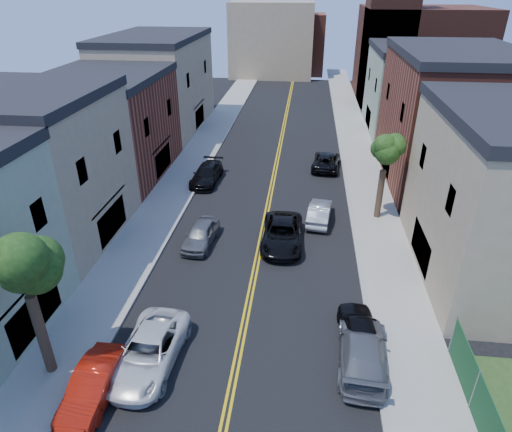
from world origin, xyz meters
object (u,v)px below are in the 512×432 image
(dark_car_right_far, at_px, (326,161))
(black_suv_lane, at_px, (282,234))
(red_sedan, at_px, (93,385))
(black_car_left, at_px, (207,174))
(grey_car_right, at_px, (363,350))
(grey_car_left, at_px, (201,234))
(white_pickup, at_px, (149,351))
(silver_car_right, at_px, (320,212))
(black_car_right, at_px, (360,330))

(dark_car_right_far, xyz_separation_m, black_suv_lane, (-3.14, -13.61, 0.08))
(red_sedan, distance_m, black_car_left, 22.01)
(black_car_left, distance_m, grey_car_right, 21.89)
(grey_car_left, height_order, black_car_left, black_car_left)
(white_pickup, bearing_deg, silver_car_right, 65.41)
(black_car_left, bearing_deg, grey_car_right, -56.96)
(grey_car_left, height_order, black_car_right, grey_car_left)
(white_pickup, xyz_separation_m, black_suv_lane, (5.18, 10.81, 0.02))
(red_sedan, bearing_deg, grey_car_left, 82.54)
(black_suv_lane, bearing_deg, black_car_right, -64.70)
(red_sedan, xyz_separation_m, grey_car_left, (1.63, 12.22, 0.02))
(grey_car_left, relative_size, black_car_right, 1.00)
(grey_car_right, bearing_deg, dark_car_right_far, -83.14)
(red_sedan, distance_m, black_suv_lane, 14.50)
(red_sedan, bearing_deg, black_car_left, 90.32)
(white_pickup, xyz_separation_m, grey_car_right, (9.30, 1.10, 0.01))
(red_sedan, height_order, grey_car_left, grey_car_left)
(grey_car_right, bearing_deg, black_suv_lane, -62.53)
(black_car_left, relative_size, dark_car_right_far, 1.02)
(white_pickup, xyz_separation_m, black_car_right, (9.30, 2.42, -0.03))
(white_pickup, xyz_separation_m, grey_car_left, (0.00, 10.23, -0.03))
(red_sedan, height_order, black_car_right, black_car_right)
(black_car_left, relative_size, grey_car_right, 0.97)
(silver_car_right, bearing_deg, black_car_right, 104.98)
(grey_car_right, xyz_separation_m, black_car_right, (0.00, 1.32, -0.04))
(black_car_right, bearing_deg, red_sedan, 17.46)
(silver_car_right, distance_m, black_suv_lane, 4.18)
(white_pickup, distance_m, silver_car_right, 16.12)
(grey_car_left, xyz_separation_m, dark_car_right_far, (8.31, 14.19, -0.03))
(grey_car_left, height_order, black_suv_lane, black_suv_lane)
(grey_car_left, relative_size, black_suv_lane, 0.77)
(silver_car_right, height_order, black_suv_lane, black_suv_lane)
(red_sedan, distance_m, dark_car_right_far, 28.22)
(grey_car_right, bearing_deg, black_car_right, -85.56)
(grey_car_left, bearing_deg, red_sedan, -93.00)
(black_car_right, xyz_separation_m, dark_car_right_far, (-0.99, 22.00, -0.03))
(white_pickup, bearing_deg, dark_car_right_far, 74.74)
(black_car_left, relative_size, silver_car_right, 1.20)
(dark_car_right_far, bearing_deg, white_pickup, 77.32)
(white_pickup, distance_m, dark_car_right_far, 25.80)
(red_sedan, height_order, silver_car_right, red_sedan)
(black_suv_lane, bearing_deg, dark_car_right_far, 76.14)
(black_car_right, relative_size, dark_car_right_far, 0.85)
(dark_car_right_far, bearing_deg, grey_car_left, 65.75)
(black_car_right, height_order, dark_car_right_far, black_car_right)
(black_car_left, height_order, black_car_right, black_car_left)
(red_sedan, relative_size, black_car_right, 1.01)
(grey_car_right, distance_m, black_suv_lane, 10.55)
(grey_car_right, xyz_separation_m, silver_car_right, (-1.70, 13.11, -0.06))
(red_sedan, relative_size, silver_car_right, 1.01)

